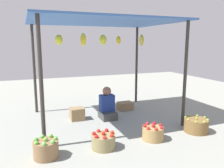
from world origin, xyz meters
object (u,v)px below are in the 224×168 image
Objects in this scene: vendor_person at (107,106)px; wooden_crate_near_vendor at (125,106)px; basket_red_tomatoes at (103,141)px; basket_limes at (196,125)px; wooden_crate_stacked_rear at (77,114)px; basket_green_apples at (46,149)px; basket_red_apples at (153,133)px.

wooden_crate_near_vendor is (0.71, 0.51, -0.19)m from vendor_person.
vendor_person is 0.90m from wooden_crate_near_vendor.
basket_red_tomatoes reaches higher than wooden_crate_near_vendor.
wooden_crate_stacked_rear is (-2.11, 1.65, 0.00)m from basket_limes.
wooden_crate_stacked_rear is at bearing 141.99° from basket_limes.
basket_limes is 2.11m from wooden_crate_near_vendor.
basket_green_apples is at bearing 179.52° from basket_limes.
wooden_crate_near_vendor is at bearing 13.32° from wooden_crate_stacked_rear.
basket_limes reaches higher than basket_red_apples.
basket_red_apples reaches higher than wooden_crate_near_vendor.
basket_red_apples is at bearing -0.09° from basket_red_tomatoes.
basket_limes is 1.20× the size of wooden_crate_near_vendor.
basket_red_tomatoes is at bearing -1.63° from basket_green_apples.
wooden_crate_near_vendor is at bearing 35.44° from vendor_person.
basket_limes is (2.03, 0.00, 0.01)m from basket_red_tomatoes.
vendor_person is 1.54m from basket_red_apples.
vendor_person is 2.15m from basket_green_apples.
basket_red_tomatoes is 1.29× the size of wooden_crate_stacked_rear.
vendor_person is 1.92× the size of basket_red_apples.
basket_limes is at bearing -70.72° from wooden_crate_near_vendor.
basket_green_apples is at bearing 179.15° from basket_red_apples.
basket_green_apples is at bearing -137.39° from vendor_person.
basket_red_apples is (1.00, -0.00, 0.00)m from basket_red_tomatoes.
wooden_crate_stacked_rear is at bearing 123.19° from basket_red_apples.
vendor_person reaches higher than basket_red_apples.
basket_green_apples is 0.96m from basket_red_tomatoes.
basket_green_apples is at bearing -118.32° from wooden_crate_stacked_rear.
wooden_crate_stacked_rear is (-0.09, 1.65, 0.01)m from basket_red_tomatoes.
basket_red_apples is at bearing -56.81° from wooden_crate_stacked_rear.
basket_red_tomatoes is (0.96, -0.03, -0.02)m from basket_green_apples.
basket_red_apples is at bearing -99.57° from wooden_crate_near_vendor.
basket_green_apples is 0.98× the size of wooden_crate_near_vendor.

